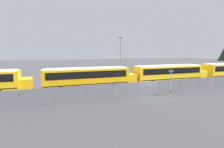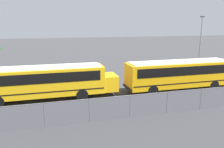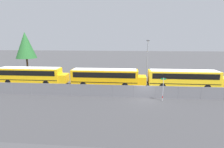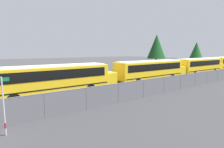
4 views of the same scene
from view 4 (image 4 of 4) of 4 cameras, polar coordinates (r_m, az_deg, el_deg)
name	(u,v)px [view 4 (image 4 of 4)]	position (r m, az deg, el deg)	size (l,w,h in m)	color
school_bus_4	(55,78)	(17.96, -18.01, -1.20)	(12.83, 2.54, 3.12)	yellow
school_bus_5	(152,69)	(25.49, 12.79, 1.48)	(12.83, 2.54, 3.12)	yellow
school_bus_6	(200,65)	(36.41, 26.81, 2.64)	(12.83, 2.54, 3.12)	yellow
street_sign	(4,105)	(10.91, -31.91, -8.62)	(0.70, 0.09, 3.19)	#B7B7BC
tree_0	(196,50)	(63.66, 25.82, 7.02)	(4.09, 4.09, 7.38)	#51381E
tree_1	(157,47)	(50.66, 14.34, 8.69)	(5.10, 5.10, 9.01)	#51381E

